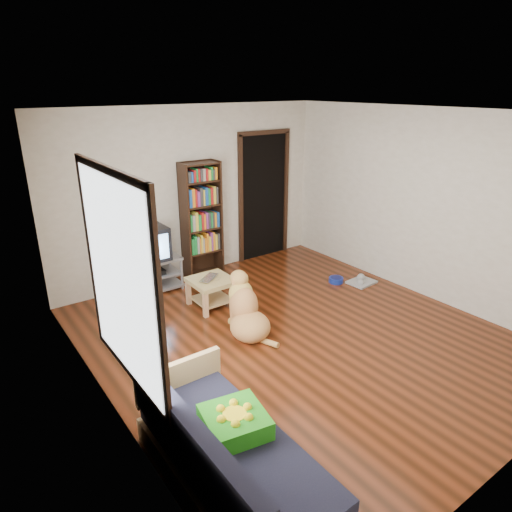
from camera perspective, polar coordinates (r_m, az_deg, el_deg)
ground at (r=5.64m, az=5.14°, el=-9.96°), size 5.00×5.00×0.00m
ceiling at (r=4.86m, az=6.16°, el=17.44°), size 5.00×5.00×0.00m
wall_back at (r=7.09m, az=-7.96°, el=7.76°), size 4.50×0.00×4.50m
wall_left at (r=4.06m, az=-19.04°, el=-3.23°), size 0.00×5.00×5.00m
wall_right at (r=6.76m, az=20.17°, el=6.03°), size 0.00×5.00×5.00m
green_cushion at (r=3.64m, az=-2.68°, el=-20.00°), size 0.53×0.53×0.15m
laptop at (r=6.16m, az=-5.48°, el=-2.85°), size 0.41×0.37×0.03m
dog_bowl at (r=7.13m, az=9.97°, el=-2.96°), size 0.22×0.22×0.08m
grey_rag at (r=7.20m, az=13.05°, el=-3.20°), size 0.42×0.35×0.03m
window at (r=3.54m, az=-16.66°, el=-2.94°), size 0.03×1.46×1.70m
doorway at (r=7.83m, az=0.96°, el=7.82°), size 1.03×0.05×2.19m
tv_stand at (r=6.83m, az=-13.17°, el=-2.23°), size 0.90×0.45×0.50m
crt_tv at (r=6.68m, az=-13.58°, el=1.58°), size 0.55×0.52×0.58m
bookshelf at (r=7.06m, az=-6.88°, el=5.23°), size 0.60×0.30×1.80m
sofa at (r=3.70m, az=-3.50°, el=-24.25°), size 0.80×1.80×0.80m
coffee_table at (r=6.24m, az=-5.58°, el=-3.88°), size 0.55×0.55×0.40m
dog at (r=5.56m, az=-1.28°, el=-6.97°), size 0.58×0.95×0.77m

